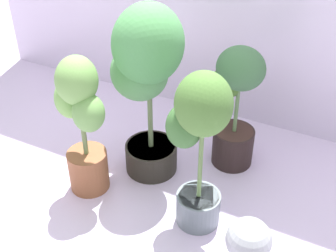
{
  "coord_description": "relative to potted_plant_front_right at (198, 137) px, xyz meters",
  "views": [
    {
      "loc": [
        0.89,
        -1.5,
        1.63
      ],
      "look_at": [
        0.09,
        0.09,
        0.37
      ],
      "focal_mm": 48.19,
      "sensor_mm": 36.0,
      "label": 1
    }
  ],
  "objects": [
    {
      "name": "floor_fan",
      "position": [
        0.32,
        -0.22,
        -0.28
      ],
      "size": [
        0.26,
        0.26,
        0.33
      ],
      "rotation": [
        0.0,
        0.0,
        -2.42
      ],
      "color": "#221F29",
      "rests_on": "ground"
    },
    {
      "name": "potted_plant_center",
      "position": [
        -0.38,
        0.24,
        0.1
      ],
      "size": [
        0.5,
        0.47,
        0.94
      ],
      "color": "#2A271E",
      "rests_on": "ground"
    },
    {
      "name": "potted_plant_back_right",
      "position": [
        -0.0,
        0.49,
        -0.1
      ],
      "size": [
        0.36,
        0.36,
        0.7
      ],
      "color": "black",
      "rests_on": "ground"
    },
    {
      "name": "potted_plant_front_right",
      "position": [
        0.0,
        0.0,
        0.0
      ],
      "size": [
        0.35,
        0.34,
        0.8
      ],
      "color": "slate",
      "rests_on": "ground"
    },
    {
      "name": "ground_plane",
      "position": [
        -0.32,
        0.08,
        -0.49
      ],
      "size": [
        8.0,
        8.0,
        0.0
      ],
      "primitive_type": "plane",
      "color": "silver",
      "rests_on": "ground"
    },
    {
      "name": "potted_plant_front_left",
      "position": [
        -0.58,
        -0.04,
        -0.07
      ],
      "size": [
        0.34,
        0.26,
        0.75
      ],
      "color": "#945836",
      "rests_on": "ground"
    }
  ]
}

